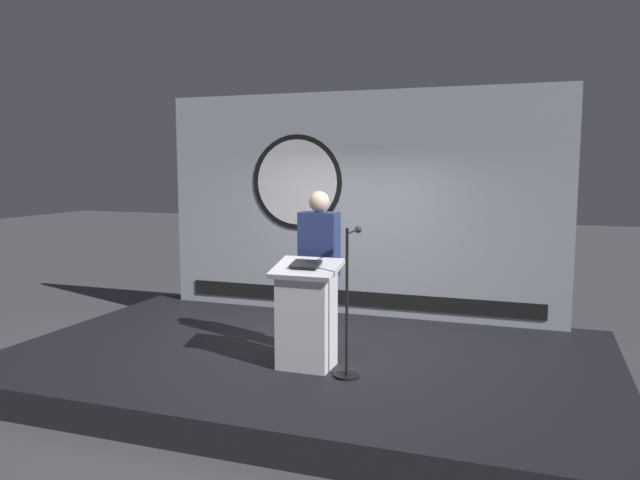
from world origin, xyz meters
The scene contains 6 objects.
ground_plane centered at (0.00, 0.00, 0.00)m, with size 40.00×40.00×0.00m, color #4C4C51.
stage_platform centered at (0.00, 0.00, 0.15)m, with size 6.40×4.00×0.30m, color black.
banner_display centered at (-0.03, 1.85, 1.78)m, with size 5.45×0.12×2.98m.
podium centered at (0.17, -0.50, 0.83)m, with size 0.64×0.50×1.08m.
speaker_person centered at (0.13, -0.02, 1.19)m, with size 0.40×0.26×1.74m.
microphone_stand centered at (0.63, -0.59, 0.80)m, with size 0.24×0.52×1.43m.
Camera 1 is at (2.30, -6.09, 2.30)m, focal length 34.69 mm.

